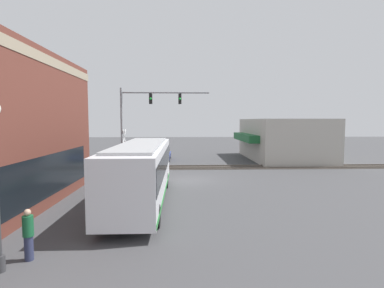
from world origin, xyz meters
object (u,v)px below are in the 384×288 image
Objects in this scene: city_bus at (142,170)px; crossing_signal at (125,146)px; pedestrian_by_lamp at (28,234)px; parked_car_blue at (162,154)px.

crossing_signal reaches higher than city_bus.
city_bus is at bearing -22.16° from pedestrian_by_lamp.
city_bus is 10.88m from crossing_signal.
city_bus is 7.45m from pedestrian_by_lamp.
pedestrian_by_lamp is at bearing 157.84° from city_bus.
city_bus is at bearing 180.00° from parked_car_blue.
crossing_signal is at bearing 158.90° from parked_car_blue.
pedestrian_by_lamp is (-17.31, -0.12, -1.43)m from crossing_signal.
parked_car_blue is (18.01, -0.00, -1.17)m from city_bus.
crossing_signal reaches higher than parked_car_blue.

